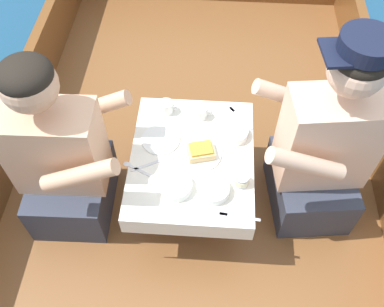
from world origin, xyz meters
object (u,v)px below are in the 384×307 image
at_px(person_port, 62,159).
at_px(sandwich, 201,151).
at_px(coffee_cup_starboard, 166,107).
at_px(person_starboard, 323,149).
at_px(tin_can, 242,180).
at_px(coffee_cup_port, 200,112).

relative_size(person_port, sandwich, 7.03).
xyz_separation_m(person_port, coffee_cup_starboard, (0.44, 0.33, 0.01)).
height_order(person_starboard, tin_can, person_starboard).
bearing_deg(coffee_cup_starboard, person_starboard, -17.61).
xyz_separation_m(coffee_cup_starboard, tin_can, (0.36, -0.39, -0.01)).
relative_size(person_starboard, sandwich, 7.63).
bearing_deg(coffee_cup_port, person_starboard, -20.32).
bearing_deg(sandwich, coffee_cup_starboard, 125.44).
height_order(person_port, coffee_cup_port, person_port).
distance_m(person_port, tin_can, 0.80).
relative_size(sandwich, coffee_cup_port, 1.47).
relative_size(person_starboard, coffee_cup_starboard, 10.94).
bearing_deg(person_port, sandwich, 5.65).
relative_size(sandwich, coffee_cup_starboard, 1.43).
xyz_separation_m(person_port, tin_can, (0.80, -0.06, 0.00)).
height_order(person_port, coffee_cup_starboard, person_port).
bearing_deg(coffee_cup_starboard, coffee_cup_port, -8.03).
xyz_separation_m(person_starboard, coffee_cup_port, (-0.56, 0.21, -0.02)).
bearing_deg(person_port, coffee_cup_port, 25.61).
bearing_deg(coffee_cup_port, tin_can, -61.91).
xyz_separation_m(person_starboard, tin_can, (-0.36, -0.16, -0.03)).
distance_m(coffee_cup_port, tin_can, 0.42).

